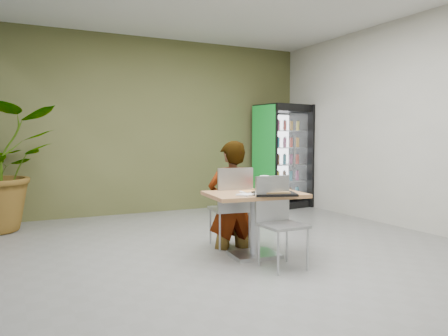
{
  "coord_description": "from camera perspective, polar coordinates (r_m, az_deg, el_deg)",
  "views": [
    {
      "loc": [
        -2.41,
        -4.31,
        1.38
      ],
      "look_at": [
        0.02,
        0.62,
        1.0
      ],
      "focal_mm": 35.0,
      "sensor_mm": 36.0,
      "label": 1
    }
  ],
  "objects": [
    {
      "name": "ground",
      "position": [
        5.13,
        2.99,
        -11.67
      ],
      "size": [
        7.0,
        7.0,
        0.0
      ],
      "primitive_type": "plane",
      "color": "slate",
      "rests_on": "ground"
    },
    {
      "name": "room_envelope",
      "position": [
        4.94,
        3.06,
        6.5
      ],
      "size": [
        6.0,
        7.0,
        3.2
      ],
      "primitive_type": null,
      "color": "beige",
      "rests_on": "ground"
    },
    {
      "name": "dining_table",
      "position": [
        5.09,
        4.02,
        -5.59
      ],
      "size": [
        1.15,
        0.86,
        0.75
      ],
      "rotation": [
        0.0,
        0.0,
        -0.1
      ],
      "color": "#A66747",
      "rests_on": "ground"
    },
    {
      "name": "chair_far",
      "position": [
        5.42,
        1.1,
        -4.36
      ],
      "size": [
        0.5,
        0.51,
        1.02
      ],
      "rotation": [
        0.0,
        0.0,
        3.02
      ],
      "color": "#A6A8AB",
      "rests_on": "ground"
    },
    {
      "name": "chair_near",
      "position": [
        4.74,
        7.01,
        -5.96
      ],
      "size": [
        0.44,
        0.44,
        0.97
      ],
      "rotation": [
        0.0,
        0.0,
        0.02
      ],
      "color": "#A6A8AB",
      "rests_on": "ground"
    },
    {
      "name": "seated_woman",
      "position": [
        5.49,
        0.95,
        -5.04
      ],
      "size": [
        0.65,
        0.46,
        1.64
      ],
      "primitive_type": "imported",
      "rotation": [
        0.0,
        0.0,
        3.02
      ],
      "color": "black",
      "rests_on": "ground"
    },
    {
      "name": "pizza_plate",
      "position": [
        5.07,
        3.23,
        -3.01
      ],
      "size": [
        0.3,
        0.24,
        0.03
      ],
      "color": "white",
      "rests_on": "dining_table"
    },
    {
      "name": "soda_cup",
      "position": [
        5.17,
        5.31,
        -2.06
      ],
      "size": [
        0.11,
        0.11,
        0.19
      ],
      "color": "white",
      "rests_on": "dining_table"
    },
    {
      "name": "napkin_stack",
      "position": [
        4.77,
        2.82,
        -3.52
      ],
      "size": [
        0.21,
        0.21,
        0.02
      ],
      "primitive_type": "cube",
      "rotation": [
        0.0,
        0.0,
        0.48
      ],
      "color": "white",
      "rests_on": "dining_table"
    },
    {
      "name": "cafeteria_tray",
      "position": [
        4.86,
        6.6,
        -3.37
      ],
      "size": [
        0.55,
        0.48,
        0.03
      ],
      "primitive_type": "cube",
      "rotation": [
        0.0,
        0.0,
        -0.36
      ],
      "color": "black",
      "rests_on": "dining_table"
    },
    {
      "name": "beverage_fridge",
      "position": [
        8.77,
        7.72,
        1.55
      ],
      "size": [
        1.02,
        0.83,
        2.03
      ],
      "rotation": [
        0.0,
        0.0,
        0.14
      ],
      "color": "black",
      "rests_on": "ground"
    }
  ]
}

